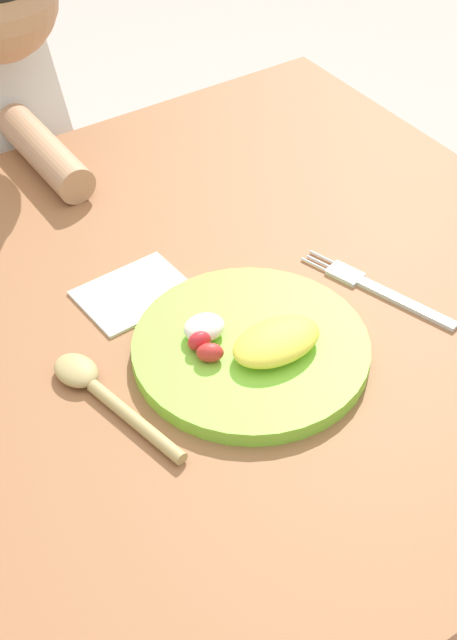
{
  "coord_description": "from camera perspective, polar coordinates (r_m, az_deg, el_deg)",
  "views": [
    {
      "loc": [
        -0.4,
        -0.69,
        1.47
      ],
      "look_at": [
        0.04,
        -0.04,
        0.75
      ],
      "focal_mm": 51.48,
      "sensor_mm": 36.0,
      "label": 1
    }
  ],
  "objects": [
    {
      "name": "plate",
      "position": [
        1.04,
        1.47,
        -1.74
      ],
      "size": [
        0.27,
        0.27,
        0.05
      ],
      "color": "#83D239",
      "rests_on": "dining_table"
    },
    {
      "name": "ground_plane",
      "position": [
        1.67,
        -1.96,
        -18.97
      ],
      "size": [
        8.0,
        8.0,
        0.0
      ],
      "primitive_type": "plane",
      "color": "beige"
    },
    {
      "name": "fork",
      "position": [
        1.14,
        9.29,
        1.87
      ],
      "size": [
        0.08,
        0.21,
        0.01
      ],
      "rotation": [
        0.0,
        0.0,
        1.87
      ],
      "color": "silver",
      "rests_on": "dining_table"
    },
    {
      "name": "napkin",
      "position": [
        1.13,
        -5.86,
        1.67
      ],
      "size": [
        0.14,
        0.11,
        0.0
      ],
      "primitive_type": "cube",
      "rotation": [
        0.0,
        0.0,
        0.06
      ],
      "color": "white",
      "rests_on": "dining_table"
    },
    {
      "name": "dining_table",
      "position": [
        1.14,
        -2.72,
        -2.88
      ],
      "size": [
        1.07,
        0.94,
        0.73
      ],
      "color": "#955F3A",
      "rests_on": "ground_plane"
    },
    {
      "name": "spoon",
      "position": [
        1.01,
        -8.07,
        -4.31
      ],
      "size": [
        0.07,
        0.2,
        0.02
      ],
      "rotation": [
        0.0,
        0.0,
        1.76
      ],
      "color": "tan",
      "rests_on": "dining_table"
    },
    {
      "name": "person",
      "position": [
        1.6,
        -13.33,
        7.76
      ],
      "size": [
        0.19,
        0.42,
        1.04
      ],
      "rotation": [
        0.0,
        0.0,
        3.14
      ],
      "color": "#315060",
      "rests_on": "ground_plane"
    }
  ]
}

